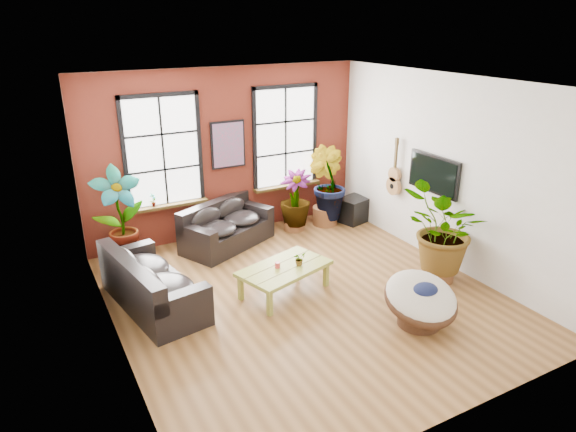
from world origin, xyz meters
The scene contains 19 objects.
room centered at (0.00, 0.15, 1.75)m, with size 6.04×6.54×3.54m.
sofa_back centered at (-0.37, 2.62, 0.40)m, with size 2.14×1.66×0.88m.
sofa_left centered at (-2.35, 0.93, 0.40)m, with size 1.30×2.37×0.89m.
coffee_table centered at (-0.24, 0.29, 0.43)m, with size 1.71×1.28×0.59m.
papasan_chair centered at (1.10, -1.55, 0.43)m, with size 1.21×1.23×0.84m.
poster centered at (0.00, 3.18, 1.95)m, with size 0.74×0.06×0.98m.
tv_wall_unit centered at (2.93, 0.60, 1.54)m, with size 0.13×1.86×1.20m.
media_box centered at (2.72, 2.45, 0.28)m, with size 0.79×0.71×0.55m.
pot_back_left centered at (-2.39, 2.67, 0.19)m, with size 0.56×0.56×0.37m.
pot_back_right centered at (2.05, 2.61, 0.20)m, with size 0.58×0.58×0.41m.
pot_right_wall centered at (2.40, -0.60, 0.20)m, with size 0.64×0.64×0.40m.
pot_mid centered at (1.26, 2.65, 0.16)m, with size 0.53×0.53×0.33m.
floor_plant_back_left centered at (-2.38, 2.70, 1.03)m, with size 0.93×0.63×1.76m, color #195817.
floor_plant_back_right centered at (2.08, 2.63, 0.95)m, with size 0.88×0.71×1.61m, color #195817.
floor_plant_right_wall centered at (2.40, -0.63, 0.94)m, with size 1.41×1.22×1.57m, color #195817.
floor_plant_mid centered at (1.28, 2.63, 0.74)m, with size 0.68×0.68×1.21m, color #195817.
table_plant centered at (0.01, 0.23, 0.60)m, with size 0.20×0.18×0.23m, color #195817.
sill_plant_left centered at (-1.65, 3.13, 1.04)m, with size 0.14×0.10×0.27m, color #195817.
sill_plant_right centered at (1.70, 3.13, 1.04)m, with size 0.15×0.15×0.27m, color #195817.
Camera 1 is at (-3.87, -6.51, 4.37)m, focal length 32.00 mm.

